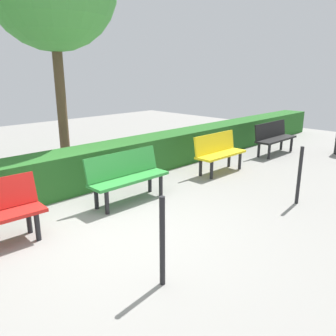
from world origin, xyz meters
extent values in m
plane|color=gray|center=(0.00, 0.00, 0.00)|extent=(21.64, 21.64, 0.00)
cube|color=black|center=(-5.97, -0.52, 0.41)|extent=(1.54, 0.43, 0.05)
cube|color=black|center=(-5.97, -0.71, 0.65)|extent=(1.54, 0.11, 0.42)
cylinder|color=black|center=(-6.59, -0.37, 0.20)|extent=(0.07, 0.07, 0.39)
cylinder|color=black|center=(-6.59, -0.67, 0.20)|extent=(0.07, 0.07, 0.39)
cylinder|color=black|center=(-5.35, -0.38, 0.20)|extent=(0.07, 0.07, 0.39)
cylinder|color=black|center=(-5.35, -0.68, 0.20)|extent=(0.07, 0.07, 0.39)
cube|color=yellow|center=(-3.50, -0.55, 0.41)|extent=(1.35, 0.43, 0.05)
cube|color=yellow|center=(-3.51, -0.74, 0.65)|extent=(1.35, 0.11, 0.42)
cylinder|color=black|center=(-4.03, -0.40, 0.20)|extent=(0.07, 0.07, 0.39)
cylinder|color=black|center=(-4.03, -0.70, 0.20)|extent=(0.07, 0.07, 0.39)
cylinder|color=black|center=(-2.98, -0.41, 0.20)|extent=(0.07, 0.07, 0.39)
cylinder|color=black|center=(-2.98, -0.71, 0.20)|extent=(0.07, 0.07, 0.39)
cube|color=#2D8C38|center=(-0.95, -0.61, 0.41)|extent=(1.48, 0.44, 0.05)
cube|color=#2D8C38|center=(-0.95, -0.80, 0.65)|extent=(1.48, 0.15, 0.42)
cylinder|color=black|center=(-1.54, -0.46, 0.20)|extent=(0.07, 0.07, 0.39)
cylinder|color=black|center=(-1.54, -0.76, 0.20)|extent=(0.07, 0.07, 0.39)
cylinder|color=black|center=(-0.36, -0.47, 0.20)|extent=(0.07, 0.07, 0.39)
cylinder|color=black|center=(-0.36, -0.77, 0.20)|extent=(0.07, 0.07, 0.39)
cylinder|color=black|center=(0.81, -0.41, 0.20)|extent=(0.07, 0.07, 0.39)
cylinder|color=black|center=(0.79, -0.71, 0.20)|extent=(0.07, 0.07, 0.39)
cube|color=#266023|center=(-1.08, -1.87, 0.38)|extent=(17.64, 0.76, 0.76)
cylinder|color=brown|center=(-1.19, -3.21, 1.55)|extent=(0.21, 0.21, 3.10)
cylinder|color=black|center=(-2.92, 1.48, 0.50)|extent=(0.06, 0.06, 1.00)
cylinder|color=black|center=(0.32, 1.48, 0.50)|extent=(0.06, 0.06, 1.00)
camera|label=1|loc=(2.52, 3.74, 2.21)|focal=36.29mm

